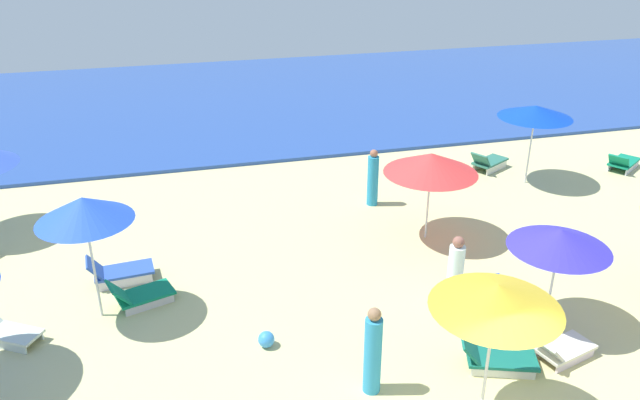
% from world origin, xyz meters
% --- Properties ---
extents(ocean, '(60.00, 15.79, 0.12)m').
position_xyz_m(ocean, '(0.00, 22.10, 0.06)').
color(ocean, '#26499A').
rests_on(ocean, ground_plane).
extents(umbrella_1, '(1.90, 1.90, 2.74)m').
position_xyz_m(umbrella_1, '(-5.89, 6.50, 2.49)').
color(umbrella_1, silver).
rests_on(umbrella_1, ground_plane).
extents(lounge_chair_1_0, '(1.47, 1.03, 0.67)m').
position_xyz_m(lounge_chair_1_0, '(-5.09, 6.72, 0.24)').
color(lounge_chair_1_0, silver).
rests_on(lounge_chair_1_0, ground_plane).
extents(lounge_chair_1_1, '(1.49, 0.78, 0.68)m').
position_xyz_m(lounge_chair_1_1, '(-5.54, 7.78, 0.27)').
color(lounge_chair_1_1, silver).
rests_on(lounge_chair_1_1, ground_plane).
extents(umbrella_4, '(2.05, 2.05, 2.66)m').
position_xyz_m(umbrella_4, '(0.40, 1.76, 2.46)').
color(umbrella_4, silver).
rests_on(umbrella_4, ground_plane).
extents(lounge_chair_4_0, '(1.56, 1.10, 0.62)m').
position_xyz_m(lounge_chair_4_0, '(1.31, 2.91, 0.23)').
color(lounge_chair_4_0, silver).
rests_on(lounge_chair_4_0, ground_plane).
extents(umbrella_5, '(1.98, 1.98, 2.21)m').
position_xyz_m(umbrella_5, '(2.97, 3.83, 2.01)').
color(umbrella_5, silver).
rests_on(umbrella_5, ground_plane).
extents(lounge_chair_5_0, '(1.29, 0.58, 0.72)m').
position_xyz_m(lounge_chair_5_0, '(2.14, 5.24, 0.25)').
color(lounge_chair_5_0, silver).
rests_on(lounge_chair_5_0, ground_plane).
extents(lounge_chair_5_1, '(1.37, 0.91, 0.59)m').
position_xyz_m(lounge_chair_5_1, '(2.64, 2.80, 0.22)').
color(lounge_chair_5_1, silver).
rests_on(lounge_chair_5_1, ground_plane).
extents(lounge_chair_6_0, '(1.43, 1.17, 0.57)m').
position_xyz_m(lounge_chair_6_0, '(-7.65, 6.07, 0.22)').
color(lounge_chair_6_0, silver).
rests_on(lounge_chair_6_0, ground_plane).
extents(lounge_chair_7_0, '(1.55, 1.32, 0.66)m').
position_xyz_m(lounge_chair_7_0, '(10.30, 10.73, 0.25)').
color(lounge_chair_7_0, silver).
rests_on(lounge_chair_7_0, ground_plane).
extents(umbrella_8, '(2.36, 2.36, 2.34)m').
position_xyz_m(umbrella_8, '(2.12, 8.01, 2.08)').
color(umbrella_8, silver).
rests_on(umbrella_8, ground_plane).
extents(umbrella_9, '(2.21, 2.21, 2.49)m').
position_xyz_m(umbrella_9, '(6.63, 10.59, 2.31)').
color(umbrella_9, silver).
rests_on(umbrella_9, ground_plane).
extents(lounge_chair_9_0, '(1.52, 1.21, 0.72)m').
position_xyz_m(lounge_chair_9_0, '(5.99, 11.83, 0.28)').
color(lounge_chair_9_0, silver).
rests_on(lounge_chair_9_0, ground_plane).
extents(beachgoer_0, '(0.35, 0.35, 1.74)m').
position_xyz_m(beachgoer_0, '(-1.12, 2.91, 0.83)').
color(beachgoer_0, '#2E92C6').
rests_on(beachgoer_0, ground_plane).
extents(beachgoer_1, '(0.40, 0.40, 1.69)m').
position_xyz_m(beachgoer_1, '(1.43, 10.28, 0.80)').
color(beachgoer_1, '#268CBD').
rests_on(beachgoer_1, ground_plane).
extents(beachgoer_2, '(0.47, 0.47, 1.67)m').
position_xyz_m(beachgoer_2, '(1.44, 4.98, 0.79)').
color(beachgoer_2, white).
rests_on(beachgoer_2, ground_plane).
extents(beach_ball_0, '(0.33, 0.33, 0.33)m').
position_xyz_m(beach_ball_0, '(-2.71, 4.60, 0.16)').
color(beach_ball_0, '#388EDF').
rests_on(beach_ball_0, ground_plane).
extents(beach_ball_2, '(0.38, 0.38, 0.38)m').
position_xyz_m(beach_ball_2, '(4.76, 11.13, 0.19)').
color(beach_ball_2, '#F04136').
rests_on(beach_ball_2, ground_plane).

